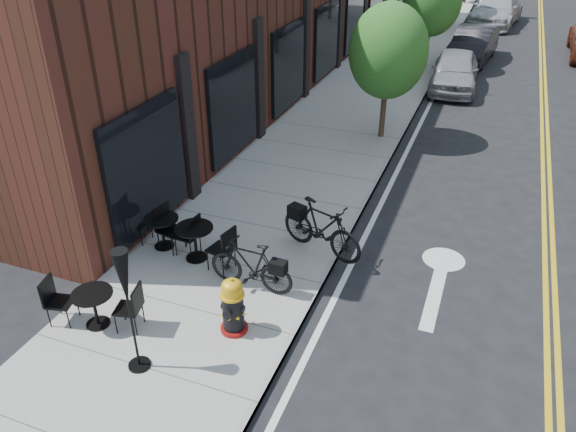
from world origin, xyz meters
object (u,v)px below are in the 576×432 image
at_px(bicycle_right, 322,228).
at_px(parked_car_b, 473,45).
at_px(fire_hydrant, 233,306).
at_px(parked_car_c, 496,10).
at_px(bistro_set_a, 94,304).
at_px(bistro_set_c, 162,228).
at_px(parked_car_a, 455,70).
at_px(bicycle_left, 251,265).
at_px(bistro_set_b, 195,238).
at_px(patio_umbrella, 125,287).

distance_m(bicycle_right, parked_car_b, 16.61).
xyz_separation_m(fire_hydrant, parked_car_c, (2.55, 27.41, 0.18)).
relative_size(bistro_set_a, parked_car_b, 0.38).
height_order(bistro_set_c, parked_car_a, parked_car_a).
distance_m(bicycle_left, parked_car_c, 26.41).
xyz_separation_m(fire_hydrant, bistro_set_b, (-1.61, 1.63, -0.03)).
distance_m(bistro_set_a, bistro_set_c, 2.48).
height_order(bistro_set_a, parked_car_c, parked_car_c).
bearing_deg(parked_car_b, bistro_set_b, -95.65).
bearing_deg(parked_car_a, bistro_set_c, -110.76).
relative_size(bicycle_right, patio_umbrella, 0.89).
bearing_deg(patio_umbrella, bistro_set_a, 154.83).
height_order(bicycle_left, bistro_set_c, bicycle_left).
distance_m(bistro_set_c, parked_car_c, 26.13).
distance_m(bistro_set_a, bistro_set_b, 2.41).
bearing_deg(bicycle_right, bistro_set_b, 134.98).
height_order(bistro_set_b, parked_car_a, parked_car_a).
bearing_deg(bicycle_left, bistro_set_a, -45.17).
bearing_deg(parked_car_a, bicycle_left, -101.21).
bearing_deg(bicycle_left, bistro_set_c, -103.20).
height_order(bistro_set_c, patio_umbrella, patio_umbrella).
bearing_deg(bistro_set_b, parked_car_c, 92.37).
xyz_separation_m(parked_car_a, parked_car_b, (0.27, 4.24, 0.01)).
relative_size(bistro_set_a, parked_car_c, 0.30).
relative_size(bistro_set_c, patio_umbrella, 0.77).
relative_size(fire_hydrant, parked_car_c, 0.19).
bearing_deg(bistro_set_a, parked_car_c, 67.67).
relative_size(bicycle_right, bistro_set_b, 1.07).
height_order(patio_umbrella, parked_car_a, patio_umbrella).
distance_m(fire_hydrant, bicycle_right, 2.79).
distance_m(fire_hydrant, bistro_set_c, 3.02).
relative_size(bistro_set_a, bistro_set_c, 0.99).
distance_m(bistro_set_b, parked_car_b, 18.02).
bearing_deg(bistro_set_a, parked_car_a, 63.01).
xyz_separation_m(bistro_set_a, bistro_set_b, (0.60, 2.33, 0.04)).
xyz_separation_m(bicycle_right, bistro_set_b, (-2.24, -1.09, -0.10)).
relative_size(bicycle_left, parked_car_c, 0.30).
relative_size(parked_car_a, parked_car_b, 0.95).
bearing_deg(patio_umbrella, parked_car_b, 81.49).
bearing_deg(parked_car_c, bistro_set_c, -94.05).
bearing_deg(bistro_set_c, bistro_set_a, -80.91).
height_order(bistro_set_a, bistro_set_c, bistro_set_c).
distance_m(parked_car_a, parked_car_b, 4.25).
bearing_deg(parked_car_b, patio_umbrella, -92.40).
bearing_deg(fire_hydrant, bistro_set_c, 140.12).
distance_m(bicycle_right, bistro_set_b, 2.50).
bearing_deg(bicycle_right, parked_car_a, 13.68).
xyz_separation_m(bistro_set_a, parked_car_c, (4.76, 28.11, 0.25)).
bearing_deg(bistro_set_c, patio_umbrella, -61.03).
bearing_deg(fire_hydrant, parked_car_c, 80.68).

